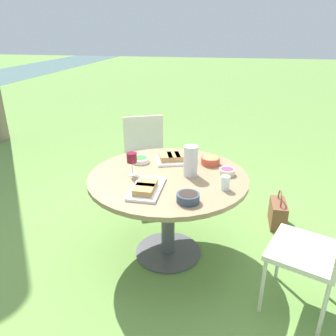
{
  "coord_description": "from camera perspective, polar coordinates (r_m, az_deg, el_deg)",
  "views": [
    {
      "loc": [
        -2.25,
        -0.43,
        1.77
      ],
      "look_at": [
        0.0,
        0.0,
        0.79
      ],
      "focal_mm": 35.0,
      "sensor_mm": 36.0,
      "label": 1
    }
  ],
  "objects": [
    {
      "name": "ground_plane",
      "position": [
        2.89,
        0.0,
        -14.46
      ],
      "size": [
        40.0,
        40.0,
        0.0
      ],
      "primitive_type": "plane",
      "color": "#668E42"
    },
    {
      "name": "dining_table",
      "position": [
        2.57,
        0.0,
        -3.66
      ],
      "size": [
        1.23,
        1.23,
        0.73
      ],
      "color": "#4C4C51",
      "rests_on": "ground_plane"
    },
    {
      "name": "cup_water_near",
      "position": [
        2.31,
        9.96,
        -2.56
      ],
      "size": [
        0.06,
        0.06,
        0.1
      ],
      "color": "silver",
      "rests_on": "dining_table"
    },
    {
      "name": "bowl_dip_red",
      "position": [
        2.56,
        10.22,
        -0.58
      ],
      "size": [
        0.12,
        0.12,
        0.05
      ],
      "color": "beige",
      "rests_on": "dining_table"
    },
    {
      "name": "bowl_olives",
      "position": [
        2.13,
        3.5,
        -5.11
      ],
      "size": [
        0.15,
        0.15,
        0.06
      ],
      "color": "#334256",
      "rests_on": "dining_table"
    },
    {
      "name": "water_pitcher",
      "position": [
        2.48,
        3.96,
        1.25
      ],
      "size": [
        0.12,
        0.11,
        0.24
      ],
      "color": "silver",
      "rests_on": "dining_table"
    },
    {
      "name": "bowl_fries",
      "position": [
        2.73,
        7.4,
        1.33
      ],
      "size": [
        0.16,
        0.16,
        0.06
      ],
      "color": "#B74733",
      "rests_on": "dining_table"
    },
    {
      "name": "chair_near_right",
      "position": [
        3.6,
        -3.95,
        2.96
      ],
      "size": [
        0.56,
        0.57,
        0.89
      ],
      "color": "beige",
      "rests_on": "ground_plane"
    },
    {
      "name": "handbag",
      "position": [
        3.35,
        18.56,
        -7.42
      ],
      "size": [
        0.3,
        0.14,
        0.37
      ],
      "color": "brown",
      "rests_on": "ground_plane"
    },
    {
      "name": "platter_charcuterie",
      "position": [
        2.27,
        -3.82,
        -3.46
      ],
      "size": [
        0.39,
        0.2,
        0.06
      ],
      "color": "white",
      "rests_on": "dining_table"
    },
    {
      "name": "chair_near_left",
      "position": [
        2.29,
        24.97,
        -12.16
      ],
      "size": [
        0.57,
        0.56,
        0.89
      ],
      "color": "beige",
      "rests_on": "ground_plane"
    },
    {
      "name": "platter_bread_main",
      "position": [
        2.76,
        0.99,
        1.7
      ],
      "size": [
        0.3,
        0.35,
        0.07
      ],
      "color": "white",
      "rests_on": "dining_table"
    },
    {
      "name": "wine_glass",
      "position": [
        2.48,
        -6.32,
        1.65
      ],
      "size": [
        0.08,
        0.08,
        0.18
      ],
      "color": "silver",
      "rests_on": "dining_table"
    },
    {
      "name": "bowl_salad",
      "position": [
        2.76,
        -4.87,
        1.47
      ],
      "size": [
        0.15,
        0.15,
        0.04
      ],
      "color": "white",
      "rests_on": "dining_table"
    }
  ]
}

